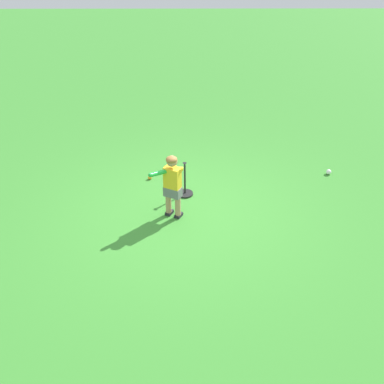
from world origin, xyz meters
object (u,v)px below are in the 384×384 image
play_ball_far_left (150,178)px  batting_tee (185,189)px  child_batter (172,181)px  play_ball_center_lawn (329,172)px

play_ball_far_left → batting_tee: batting_tee is taller
child_batter → play_ball_center_lawn: (-1.34, 2.89, -0.60)m
play_ball_center_lawn → batting_tee: bearing=-75.5°
play_ball_center_lawn → play_ball_far_left: bearing=-87.1°
play_ball_far_left → play_ball_center_lawn: play_ball_center_lawn is taller
child_batter → batting_tee: size_ratio=1.74×
child_batter → play_ball_center_lawn: size_ratio=11.06×
play_ball_center_lawn → batting_tee: (0.70, -2.70, 0.06)m
child_batter → play_ball_center_lawn: child_batter is taller
child_batter → batting_tee: child_batter is taller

